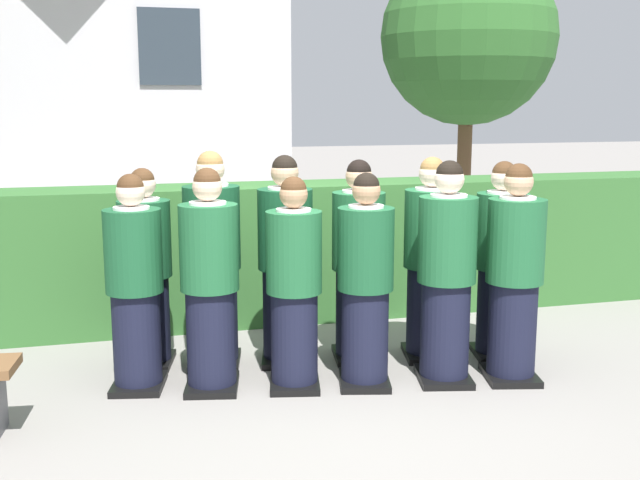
{
  "coord_description": "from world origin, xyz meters",
  "views": [
    {
      "loc": [
        -1.51,
        -5.28,
        2.09
      ],
      "look_at": [
        0.0,
        0.27,
        1.05
      ],
      "focal_mm": 43.12,
      "sensor_mm": 36.0,
      "label": 1
    }
  ],
  "objects_px": {
    "student_front_row_2": "(294,289)",
    "student_front_row_0": "(135,288)",
    "student_rear_row_1": "(213,265)",
    "student_front_row_4": "(446,278)",
    "student_front_row_3": "(365,286)",
    "student_front_row_1": "(210,286)",
    "student_rear_row_0": "(146,273)",
    "student_rear_row_2": "(285,265)",
    "student_front_row_5": "(514,278)",
    "student_rear_row_3": "(358,266)",
    "student_rear_row_5": "(500,265)",
    "student_rear_row_4": "(430,263)"
  },
  "relations": [
    {
      "from": "student_front_row_3",
      "to": "student_rear_row_0",
      "type": "relative_size",
      "value": 1.0
    },
    {
      "from": "student_front_row_1",
      "to": "student_front_row_2",
      "type": "distance_m",
      "value": 0.61
    },
    {
      "from": "student_rear_row_1",
      "to": "student_front_row_2",
      "type": "bearing_deg",
      "value": -52.24
    },
    {
      "from": "student_rear_row_2",
      "to": "student_rear_row_4",
      "type": "height_order",
      "value": "student_rear_row_2"
    },
    {
      "from": "student_front_row_0",
      "to": "student_front_row_5",
      "type": "bearing_deg",
      "value": -11.3
    },
    {
      "from": "student_rear_row_2",
      "to": "student_rear_row_1",
      "type": "bearing_deg",
      "value": 171.21
    },
    {
      "from": "student_rear_row_1",
      "to": "student_rear_row_3",
      "type": "relative_size",
      "value": 1.05
    },
    {
      "from": "student_front_row_0",
      "to": "student_front_row_4",
      "type": "bearing_deg",
      "value": -11.26
    },
    {
      "from": "student_rear_row_4",
      "to": "student_front_row_5",
      "type": "bearing_deg",
      "value": -57.84
    },
    {
      "from": "student_rear_row_0",
      "to": "student_front_row_5",
      "type": "bearing_deg",
      "value": -21.75
    },
    {
      "from": "student_front_row_5",
      "to": "student_rear_row_0",
      "type": "distance_m",
      "value": 2.85
    },
    {
      "from": "student_front_row_1",
      "to": "student_front_row_2",
      "type": "xyz_separation_m",
      "value": [
        0.6,
        -0.12,
        -0.03
      ]
    },
    {
      "from": "student_rear_row_3",
      "to": "student_rear_row_5",
      "type": "distance_m",
      "value": 1.17
    },
    {
      "from": "student_front_row_2",
      "to": "student_rear_row_0",
      "type": "relative_size",
      "value": 0.99
    },
    {
      "from": "student_front_row_1",
      "to": "student_rear_row_1",
      "type": "xyz_separation_m",
      "value": [
        0.09,
        0.54,
        0.04
      ]
    },
    {
      "from": "student_rear_row_5",
      "to": "student_front_row_5",
      "type": "bearing_deg",
      "value": -107.26
    },
    {
      "from": "student_front_row_2",
      "to": "student_front_row_0",
      "type": "bearing_deg",
      "value": 166.21
    },
    {
      "from": "student_front_row_0",
      "to": "student_rear_row_2",
      "type": "bearing_deg",
      "value": 13.82
    },
    {
      "from": "student_rear_row_1",
      "to": "student_front_row_4",
      "type": "bearing_deg",
      "value": -26.88
    },
    {
      "from": "student_rear_row_1",
      "to": "student_rear_row_2",
      "type": "relative_size",
      "value": 1.02
    },
    {
      "from": "student_rear_row_0",
      "to": "student_rear_row_4",
      "type": "xyz_separation_m",
      "value": [
        2.24,
        -0.41,
        0.04
      ]
    },
    {
      "from": "student_front_row_3",
      "to": "student_rear_row_5",
      "type": "height_order",
      "value": "student_rear_row_5"
    },
    {
      "from": "student_front_row_4",
      "to": "student_rear_row_0",
      "type": "height_order",
      "value": "student_front_row_4"
    },
    {
      "from": "student_rear_row_0",
      "to": "student_rear_row_2",
      "type": "height_order",
      "value": "student_rear_row_2"
    },
    {
      "from": "student_front_row_0",
      "to": "student_front_row_2",
      "type": "xyz_separation_m",
      "value": [
        1.12,
        -0.28,
        -0.01
      ]
    },
    {
      "from": "student_rear_row_5",
      "to": "student_front_row_2",
      "type": "bearing_deg",
      "value": -172.72
    },
    {
      "from": "student_front_row_5",
      "to": "student_rear_row_3",
      "type": "relative_size",
      "value": 1.0
    },
    {
      "from": "student_front_row_0",
      "to": "student_rear_row_1",
      "type": "relative_size",
      "value": 0.93
    },
    {
      "from": "student_front_row_1",
      "to": "student_front_row_3",
      "type": "bearing_deg",
      "value": -10.65
    },
    {
      "from": "student_front_row_3",
      "to": "student_rear_row_2",
      "type": "bearing_deg",
      "value": 124.56
    },
    {
      "from": "student_front_row_3",
      "to": "student_front_row_0",
      "type": "bearing_deg",
      "value": 167.4
    },
    {
      "from": "student_front_row_1",
      "to": "student_front_row_3",
      "type": "relative_size",
      "value": 1.03
    },
    {
      "from": "student_front_row_3",
      "to": "student_rear_row_3",
      "type": "xyz_separation_m",
      "value": [
        0.13,
        0.57,
        0.03
      ]
    },
    {
      "from": "student_front_row_3",
      "to": "student_front_row_4",
      "type": "xyz_separation_m",
      "value": [
        0.61,
        -0.08,
        0.04
      ]
    },
    {
      "from": "student_rear_row_0",
      "to": "student_rear_row_1",
      "type": "bearing_deg",
      "value": -13.97
    },
    {
      "from": "student_front_row_1",
      "to": "student_front_row_5",
      "type": "bearing_deg",
      "value": -10.01
    },
    {
      "from": "student_front_row_5",
      "to": "student_rear_row_2",
      "type": "xyz_separation_m",
      "value": [
        -1.57,
        0.84,
        0.02
      ]
    },
    {
      "from": "student_front_row_0",
      "to": "student_front_row_5",
      "type": "relative_size",
      "value": 0.96
    },
    {
      "from": "student_rear_row_3",
      "to": "student_rear_row_5",
      "type": "relative_size",
      "value": 1.01
    },
    {
      "from": "student_front_row_4",
      "to": "student_rear_row_3",
      "type": "xyz_separation_m",
      "value": [
        -0.48,
        0.65,
        -0.02
      ]
    },
    {
      "from": "student_front_row_4",
      "to": "student_rear_row_0",
      "type": "bearing_deg",
      "value": 156.0
    },
    {
      "from": "student_rear_row_3",
      "to": "student_rear_row_5",
      "type": "bearing_deg",
      "value": -12.46
    },
    {
      "from": "student_rear_row_5",
      "to": "student_rear_row_2",
      "type": "bearing_deg",
      "value": 168.87
    },
    {
      "from": "student_front_row_2",
      "to": "student_rear_row_3",
      "type": "relative_size",
      "value": 0.96
    },
    {
      "from": "student_front_row_3",
      "to": "student_front_row_4",
      "type": "distance_m",
      "value": 0.61
    },
    {
      "from": "student_front_row_3",
      "to": "student_rear_row_3",
      "type": "height_order",
      "value": "student_rear_row_3"
    },
    {
      "from": "student_front_row_3",
      "to": "student_rear_row_5",
      "type": "bearing_deg",
      "value": 14.1
    },
    {
      "from": "student_front_row_5",
      "to": "student_rear_row_2",
      "type": "bearing_deg",
      "value": 151.76
    },
    {
      "from": "student_front_row_1",
      "to": "student_front_row_5",
      "type": "height_order",
      "value": "student_front_row_5"
    },
    {
      "from": "student_front_row_0",
      "to": "student_rear_row_5",
      "type": "relative_size",
      "value": 0.98
    }
  ]
}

